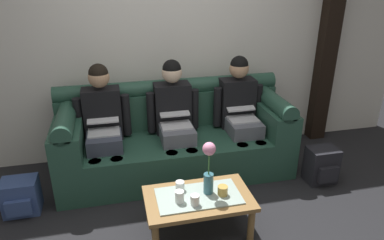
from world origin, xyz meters
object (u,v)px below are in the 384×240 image
Objects in this scene: person_left at (103,121)px; person_right at (240,109)px; cup_near_right at (195,200)px; cup_far_left at (180,197)px; flower_vase at (209,166)px; coffee_table at (198,201)px; cup_far_center at (180,186)px; person_middle at (174,114)px; backpack_left at (21,197)px; backpack_right at (322,166)px; cup_near_left at (223,190)px; couch at (175,139)px.

person_left is 1.00× the size of person_right.
cup_near_right is 0.13m from cup_far_left.
flower_vase is 5.37× the size of cup_near_right.
cup_far_center is (-0.13, 0.11, 0.10)m from coffee_table.
person_middle is 1.19m from cup_near_right.
person_middle is 1.04m from flower_vase.
person_left is at bearing 128.48° from flower_vase.
person_left is 3.71× the size of backpack_left.
cup_far_center is at bearing -132.44° from person_right.
person_middle reaches higher than cup_far_center.
person_right is 3.23× the size of backpack_right.
person_left reaches higher than flower_vase.
person_right is 3.71× the size of backpack_left.
coffee_table is 0.22m from cup_near_left.
flower_vase is 1.77m from backpack_left.
backpack_right is at bearing 20.98° from cup_near_right.
person_right is at bearing 55.28° from coffee_table.
backpack_left is at bearing -164.02° from person_middle.
flower_vase reaches higher than coffee_table.
couch is 0.29m from person_middle.
couch is 2.77× the size of coffee_table.
cup_far_left is 1.70m from backpack_right.
backpack_right is (2.17, -0.59, -0.47)m from person_left.
couch is at bearing 179.64° from person_right.
backpack_right is (1.57, 0.35, -0.22)m from cup_far_center.
cup_far_left is at bearing -102.42° from cup_far_center.
cup_far_left reaches higher than cup_near_left.
cup_far_center reaches higher than coffee_table.
backpack_right is (1.44, -0.59, -0.47)m from person_middle.
backpack_left is (-1.51, -0.44, -0.21)m from couch.
cup_far_center is at bearing -97.91° from person_middle.
person_right is 1.44m from cup_far_left.
cup_far_left is at bearing -164.56° from flower_vase.
cup_near_left is 1.05× the size of cup_far_center.
couch is at bearing 90.00° from coffee_table.
backpack_right is (1.44, -0.60, -0.18)m from couch.
couch is 1.06m from coffee_table.
coffee_table reaches higher than backpack_left.
cup_near_right is 1.62m from backpack_right.
cup_far_left is at bearing 150.08° from cup_near_right.
coffee_table is 1.52m from backpack_right.
person_left reaches higher than cup_near_left.
person_left is at bearing 122.48° from cup_far_center.
person_right is at bearing 0.01° from person_middle.
person_left is at bearing 130.44° from cup_near_left.
couch is 1.99× the size of person_right.
cup_near_left is (0.20, -0.03, 0.10)m from coffee_table.
cup_near_right is 0.26× the size of backpack_left.
backpack_right is (1.24, 0.49, -0.22)m from cup_near_left.
flower_vase is 0.33m from cup_far_left.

